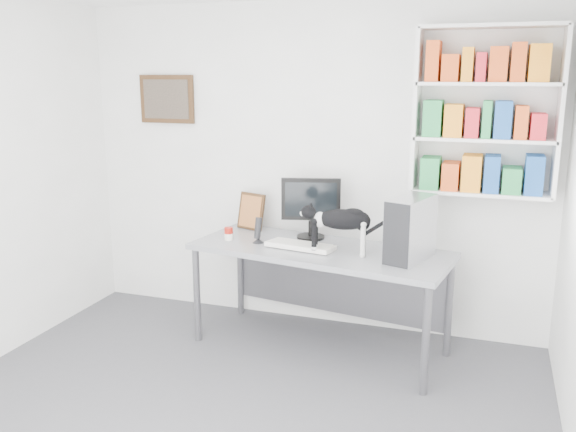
% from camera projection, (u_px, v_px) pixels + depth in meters
% --- Properties ---
extents(room, '(4.01, 4.01, 2.70)m').
position_uv_depth(room, '(200.00, 220.00, 3.29)').
color(room, '#4C4C50').
rests_on(room, ground).
extents(bookshelf, '(1.03, 0.28, 1.24)m').
position_uv_depth(bookshelf, '(486.00, 112.00, 4.44)').
color(bookshelf, white).
rests_on(bookshelf, room).
extents(wall_art, '(0.52, 0.04, 0.42)m').
position_uv_depth(wall_art, '(167.00, 99.00, 5.39)').
color(wall_art, '#492C17').
rests_on(wall_art, room).
extents(desk, '(2.07, 1.06, 0.82)m').
position_uv_depth(desk, '(319.00, 299.00, 4.75)').
color(desk, gray).
rests_on(desk, room).
extents(monitor, '(0.51, 0.34, 0.50)m').
position_uv_depth(monitor, '(311.00, 208.00, 4.88)').
color(monitor, black).
rests_on(monitor, desk).
extents(keyboard, '(0.55, 0.28, 0.04)m').
position_uv_depth(keyboard, '(300.00, 246.00, 4.65)').
color(keyboard, white).
rests_on(keyboard, desk).
extents(pc_tower, '(0.33, 0.50, 0.46)m').
position_uv_depth(pc_tower, '(411.00, 229.00, 4.32)').
color(pc_tower, '#BABABF').
rests_on(pc_tower, desk).
extents(speaker, '(0.12, 0.12, 0.21)m').
position_uv_depth(speaker, '(258.00, 230.00, 4.78)').
color(speaker, black).
rests_on(speaker, desk).
extents(leaning_print, '(0.28, 0.18, 0.32)m').
position_uv_depth(leaning_print, '(251.00, 211.00, 5.19)').
color(leaning_print, '#492C17').
rests_on(leaning_print, desk).
extents(soup_can, '(0.09, 0.09, 0.10)m').
position_uv_depth(soup_can, '(229.00, 234.00, 4.87)').
color(soup_can, '#AC180E').
rests_on(soup_can, desk).
extents(cat, '(0.60, 0.23, 0.36)m').
position_uv_depth(cat, '(341.00, 231.00, 4.45)').
color(cat, black).
rests_on(cat, desk).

